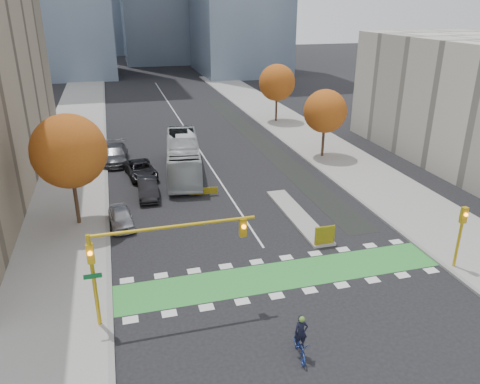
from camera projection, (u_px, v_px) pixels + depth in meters
ground at (291, 289)px, 26.70m from camera, size 300.00×300.00×0.00m
sidewalk_west at (65, 187)px, 41.20m from camera, size 7.00×120.00×0.15m
sidewalk_east at (344, 161)px, 47.82m from camera, size 7.00×120.00×0.15m
curb_west at (106, 183)px, 42.06m from camera, size 0.30×120.00×0.16m
curb_east at (312, 164)px, 46.96m from camera, size 0.30×120.00×0.16m
bike_crossing at (282, 275)px, 28.03m from camera, size 20.00×3.00×0.01m
centre_line at (182, 124)px, 62.38m from camera, size 0.15×70.00×0.01m
bike_lane_paint at (258, 140)px, 55.29m from camera, size 2.50×50.00×0.01m
median_island at (297, 215)px, 35.67m from camera, size 1.60×10.00×0.16m
hazard_board at (325, 235)px, 31.12m from camera, size 1.40×0.12×1.30m
tree_west at (69, 151)px, 32.33m from camera, size 5.20×5.20×8.22m
tree_east_near at (325, 111)px, 47.42m from camera, size 4.40×4.40×7.08m
tree_east_far at (277, 83)px, 61.67m from camera, size 4.80×4.80×7.65m
traffic_signal_west at (146, 250)px, 22.76m from camera, size 8.53×0.56×5.20m
traffic_signal_east at (461, 228)px, 27.78m from camera, size 0.35×0.43×4.10m
cyclist at (300, 343)px, 21.44m from camera, size 0.92×1.97×2.19m
bus at (183, 156)px, 43.87m from camera, size 4.46×12.63×3.44m
parked_car_a at (121, 217)px, 33.98m from camera, size 1.97×4.15×1.37m
parked_car_b at (148, 188)px, 39.00m from camera, size 1.75×4.66×1.52m
parked_car_c at (115, 154)px, 47.30m from camera, size 2.77×5.96×1.69m
parked_car_d at (141, 170)px, 43.42m from camera, size 3.08×5.51×1.46m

